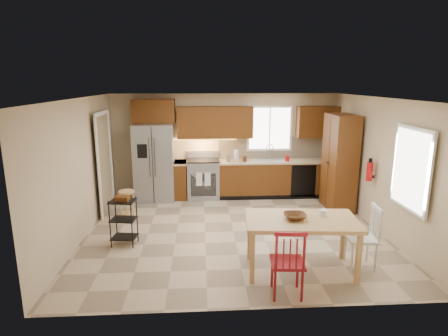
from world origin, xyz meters
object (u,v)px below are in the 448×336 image
soap_bottle (287,157)px  pantry (339,163)px  table_jar (324,214)px  utility_cart (124,222)px  dining_table (300,245)px  chair_white (361,237)px  fire_extinguisher (370,171)px  refrigerator (155,162)px  range_stove (203,179)px  table_bowl (295,219)px  bar_stool (127,206)px  chair_red (287,261)px

soap_bottle → pantry: pantry is taller
table_jar → utility_cart: (-3.18, 0.96, -0.42)m
dining_table → chair_white: bearing=7.8°
fire_extinguisher → soap_bottle: bearing=120.5°
refrigerator → pantry: bearing=-12.6°
range_stove → chair_white: 4.36m
soap_bottle → range_stove: bearing=177.6°
soap_bottle → utility_cart: (-3.42, -2.56, -0.58)m
refrigerator → chair_white: bearing=-45.6°
range_stove → soap_bottle: (2.03, -0.08, 0.54)m
refrigerator → table_bowl: size_ratio=5.48×
refrigerator → soap_bottle: (3.18, -0.02, 0.09)m
fire_extinguisher → bar_stool: fire_extinguisher is taller
table_bowl → bar_stool: table_bowl is taller
fire_extinguisher → bar_stool: bearing=173.9°
fire_extinguisher → table_jar: bearing=-131.6°
fire_extinguisher → table_bowl: (-1.86, -1.67, -0.29)m
refrigerator → chair_white: refrigerator is taller
range_stove → table_jar: bearing=-63.7°
chair_white → table_bowl: (-1.05, -0.05, 0.33)m
table_jar → bar_stool: bearing=148.1°
refrigerator → dining_table: 4.50m
range_stove → chair_red: size_ratio=0.95×
chair_white → table_jar: size_ratio=6.55×
pantry → chair_red: (-1.91, -3.37, -0.57)m
refrigerator → bar_stool: bearing=-105.2°
refrigerator → soap_bottle: refrigerator is taller
pantry → dining_table: bearing=-119.7°
refrigerator → bar_stool: (-0.40, -1.47, -0.59)m
range_stove → pantry: pantry is taller
soap_bottle → chair_red: (-0.96, -4.27, -0.51)m
dining_table → fire_extinguisher: bearing=48.4°
chair_red → soap_bottle: bearing=82.2°
table_bowl → pantry: bearing=58.7°
refrigerator → utility_cart: size_ratio=2.17×
dining_table → chair_white: chair_white is taller
soap_bottle → pantry: (0.95, -0.90, 0.05)m
pantry → table_bowl: bearing=-121.3°
refrigerator → chair_red: bearing=-62.6°
range_stove → pantry: size_ratio=0.44×
soap_bottle → pantry: bearing=-43.5°
fire_extinguisher → bar_stool: (-4.73, 0.51, -0.78)m
chair_red → table_bowl: bearing=73.9°
table_bowl → chair_white: bearing=2.7°
soap_bottle → table_jar: size_ratio=1.30×
dining_table → table_bowl: size_ratio=4.94×
fire_extinguisher → dining_table: 2.53m
refrigerator → chair_red: refrigerator is taller
soap_bottle → bar_stool: bearing=-158.0°
fire_extinguisher → dining_table: size_ratio=0.22×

